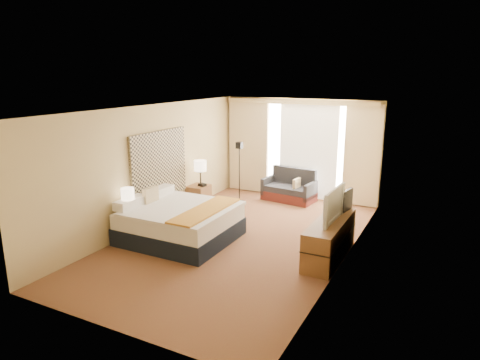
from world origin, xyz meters
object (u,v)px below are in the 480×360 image
at_px(loveseat, 290,190).
at_px(lamp_left, 128,194).
at_px(lamp_right, 200,166).
at_px(floor_lamp, 239,160).
at_px(media_dresser, 330,239).
at_px(bed, 180,222).
at_px(desk_chair, 339,220).
at_px(nightstand_right, 199,196).
at_px(television, 329,204).
at_px(nightstand_left, 130,228).

height_order(loveseat, lamp_left, lamp_left).
bearing_deg(lamp_right, lamp_left, -91.58).
bearing_deg(floor_lamp, media_dresser, -37.40).
height_order(bed, floor_lamp, floor_lamp).
height_order(media_dresser, floor_lamp, floor_lamp).
bearing_deg(desk_chair, nightstand_right, 177.98).
xyz_separation_m(desk_chair, lamp_right, (-3.62, 0.75, 0.55)).
bearing_deg(television, lamp_right, 70.02).
distance_m(desk_chair, television, 0.87).
xyz_separation_m(floor_lamp, lamp_left, (-0.70, -3.35, -0.14)).
bearing_deg(nightstand_right, bed, -67.66).
height_order(nightstand_right, television, television).
bearing_deg(desk_chair, lamp_left, -145.16).
bearing_deg(nightstand_right, nightstand_left, -90.00).
height_order(media_dresser, loveseat, loveseat).
height_order(lamp_left, television, television).
bearing_deg(lamp_right, floor_lamp, 53.04).
xyz_separation_m(nightstand_right, media_dresser, (3.70, -1.45, 0.07)).
bearing_deg(bed, lamp_right, 110.82).
distance_m(bed, lamp_right, 2.22).
relative_size(bed, lamp_right, 3.21).
xyz_separation_m(bed, television, (2.84, 0.51, 0.64)).
bearing_deg(floor_lamp, nightstand_left, -101.66).
distance_m(nightstand_left, loveseat, 4.46).
xyz_separation_m(lamp_left, television, (3.66, 1.04, 0.03)).
distance_m(nightstand_right, lamp_left, 2.59).
distance_m(loveseat, lamp_right, 2.47).
bearing_deg(nightstand_left, floor_lamp, 78.34).
xyz_separation_m(nightstand_right, desk_chair, (3.68, -0.75, 0.22)).
distance_m(nightstand_left, television, 3.86).
bearing_deg(nightstand_right, media_dresser, -21.40).
xyz_separation_m(nightstand_left, media_dresser, (3.70, 1.05, 0.07)).
bearing_deg(nightstand_left, media_dresser, 15.84).
relative_size(nightstand_right, television, 0.53).
xyz_separation_m(floor_lamp, lamp_right, (-0.63, -0.84, -0.06)).
height_order(nightstand_right, floor_lamp, floor_lamp).
distance_m(nightstand_right, media_dresser, 3.97).
distance_m(bed, floor_lamp, 2.92).
distance_m(nightstand_left, floor_lamp, 3.52).
height_order(nightstand_left, television, television).
xyz_separation_m(nightstand_left, loveseat, (1.79, 4.09, -0.00)).
bearing_deg(bed, desk_chair, 23.08).
height_order(nightstand_left, lamp_left, lamp_left).
distance_m(loveseat, desk_chair, 3.01).
bearing_deg(lamp_right, media_dresser, -21.81).
bearing_deg(lamp_right, bed, -69.18).
bearing_deg(television, loveseat, 33.56).
height_order(desk_chair, lamp_left, desk_chair).
bearing_deg(media_dresser, lamp_right, 158.19).
xyz_separation_m(loveseat, lamp_left, (-1.81, -4.09, 0.69)).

